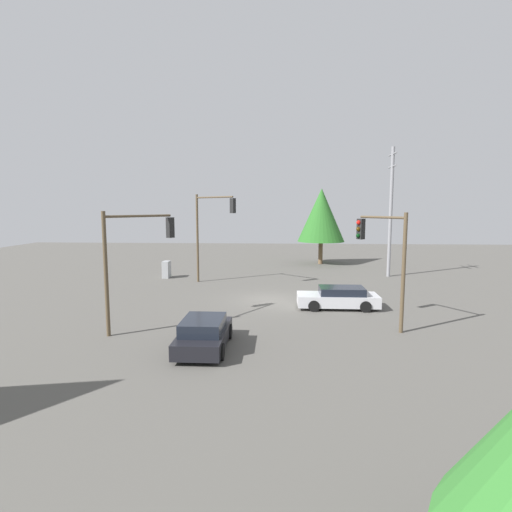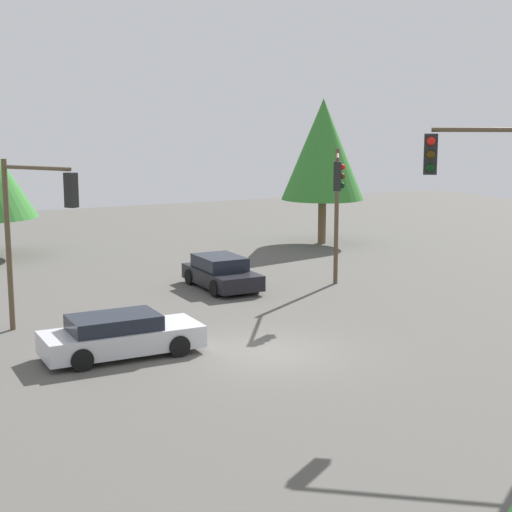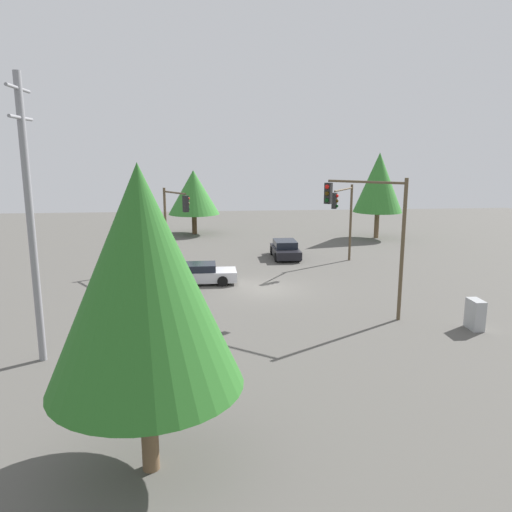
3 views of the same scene
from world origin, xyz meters
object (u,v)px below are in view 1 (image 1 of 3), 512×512
Objects in this scene: sedan_silver at (338,298)px; traffic_signal_main at (211,223)px; sedan_dark at (204,334)px; electrical_cabinet at (166,269)px; traffic_signal_aux at (136,248)px; traffic_signal_cross at (384,249)px.

sedan_silver is 0.68× the size of traffic_signal_main.
electrical_cabinet is at bearing 110.67° from sedan_dark.
traffic_signal_main is 6.28m from electrical_cabinet.
sedan_dark is 0.60× the size of traffic_signal_main.
traffic_signal_main is at bearing 24.62° from traffic_signal_aux.
traffic_signal_aux is 4.06× the size of electrical_cabinet.
traffic_signal_main reaches higher than electrical_cabinet.
sedan_dark is 17.59m from electrical_cabinet.
traffic_signal_main reaches higher than sedan_silver.
traffic_signal_cross is at bearing -52.58° from traffic_signal_aux.
traffic_signal_cross is at bearing -7.43° from traffic_signal_main.
traffic_signal_main is 14.50m from traffic_signal_cross.
traffic_signal_main reaches higher than sedan_dark.
sedan_silver is 11.63m from traffic_signal_aux.
sedan_dark is at bearing -93.08° from traffic_signal_aux.
electrical_cabinet is (-13.69, -2.46, -3.20)m from traffic_signal_aux.
traffic_signal_cross is at bearing -155.49° from sedan_silver.
sedan_dark is at bearing 20.67° from electrical_cabinet.
sedan_silver is at bearing -9.07° from traffic_signal_cross.
electrical_cabinet is (-9.39, -12.75, 0.08)m from sedan_silver.
traffic_signal_main reaches higher than traffic_signal_cross.
sedan_dark reaches higher than sedan_silver.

